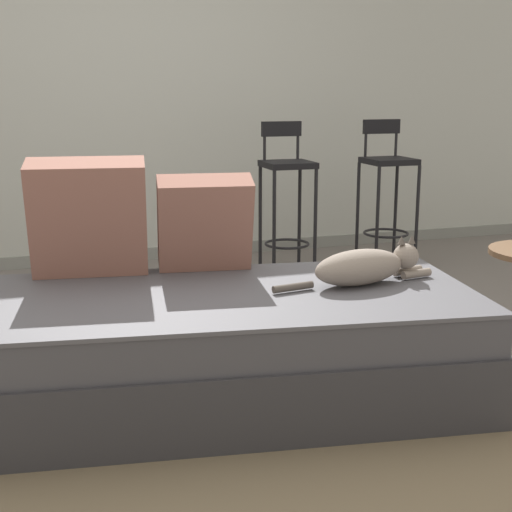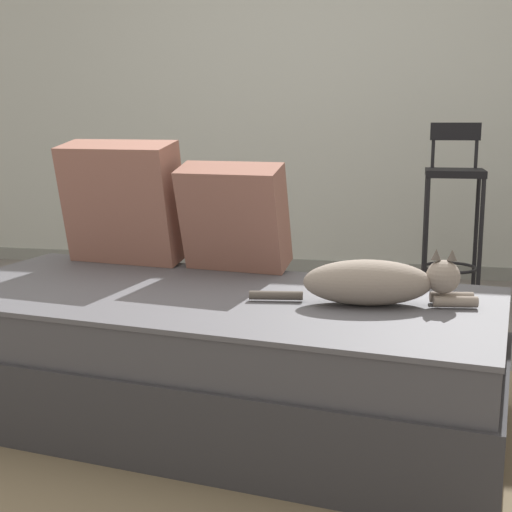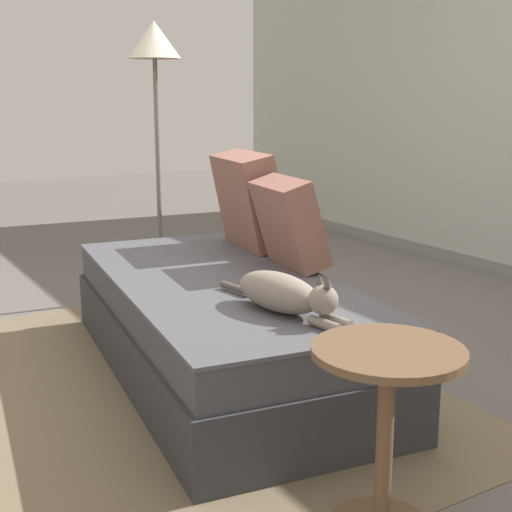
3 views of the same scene
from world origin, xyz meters
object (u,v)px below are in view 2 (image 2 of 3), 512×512
object	(u,v)px
couch	(209,354)
bar_stool_near_window	(453,202)
cat	(377,282)
throw_pillow_corner	(123,202)
throw_pillow_middle	(235,217)

from	to	relation	value
couch	bar_stool_near_window	world-z (taller)	bar_stool_near_window
cat	bar_stool_near_window	bearing A→B (deg)	79.75
bar_stool_near_window	throw_pillow_corner	bearing A→B (deg)	-136.18
throw_pillow_corner	bar_stool_near_window	xyz separation A→B (m)	(1.42, 1.36, -0.11)
couch	throw_pillow_corner	size ratio (longest dim) A/B	4.06
couch	throw_pillow_middle	bearing A→B (deg)	89.57
throw_pillow_corner	bar_stool_near_window	distance (m)	1.97
couch	cat	bearing A→B (deg)	-4.09
throw_pillow_middle	cat	size ratio (longest dim) A/B	0.60
bar_stool_near_window	cat	bearing A→B (deg)	-100.25
cat	couch	bearing A→B (deg)	175.91
throw_pillow_middle	bar_stool_near_window	distance (m)	1.70
throw_pillow_corner	couch	bearing A→B (deg)	-42.02
throw_pillow_corner	throw_pillow_middle	world-z (taller)	throw_pillow_corner
couch	throw_pillow_corner	world-z (taller)	throw_pillow_corner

